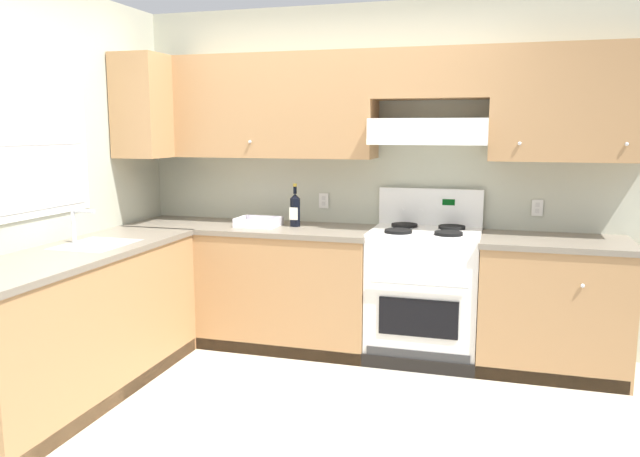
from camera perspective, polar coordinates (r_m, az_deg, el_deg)
ground_plane at (r=3.72m, az=-4.67°, el=-17.00°), size 7.04×7.04×0.00m
wall_back at (r=4.72m, az=6.42°, el=7.12°), size 4.68×0.57×2.55m
wall_left at (r=4.37m, az=-23.72°, el=4.48°), size 0.47×4.00×2.55m
counter_back_run at (r=4.65m, az=2.35°, el=-5.71°), size 3.60×0.65×0.91m
counter_left_run at (r=4.14m, az=-21.22°, el=-8.05°), size 0.63×1.91×1.13m
stove at (r=4.55m, az=9.43°, el=-5.78°), size 0.76×0.62×1.20m
wine_bottle at (r=4.69m, az=-2.28°, el=1.77°), size 0.08×0.08×0.32m
bowl at (r=4.74m, az=-5.61°, el=0.48°), size 0.31×0.26×0.07m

